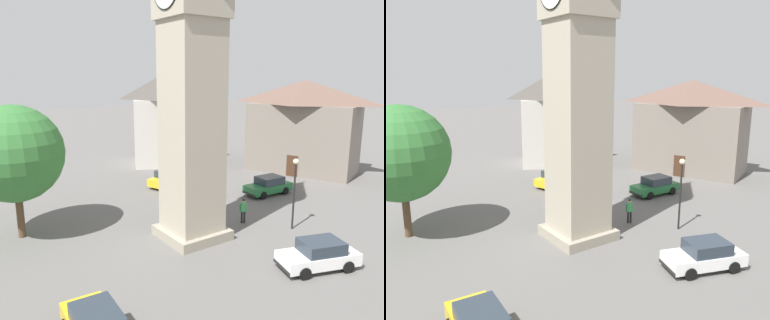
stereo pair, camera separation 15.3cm
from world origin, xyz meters
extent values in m
plane|color=#605E5B|center=(0.00, 0.00, 0.00)|extent=(200.00, 200.00, 0.00)
cube|color=gray|center=(0.00, 0.00, 0.30)|extent=(3.67, 3.67, 0.60)
cube|color=#ADA38E|center=(0.00, 0.00, 6.68)|extent=(2.94, 2.94, 12.16)
cube|color=#28333D|center=(-6.15, 8.47, 1.21)|extent=(2.19, 1.68, 0.64)
cylinder|color=black|center=(-4.82, 7.60, 0.32)|extent=(0.65, 0.26, 0.64)
cube|color=black|center=(-3.98, 8.35, 0.37)|extent=(0.22, 1.67, 0.16)
cube|color=gold|center=(10.30, -4.72, 0.59)|extent=(2.80, 4.42, 0.64)
cube|color=#28333D|center=(10.26, -4.58, 1.21)|extent=(2.10, 2.46, 0.64)
cylinder|color=black|center=(11.42, -5.67, 0.32)|extent=(0.39, 0.68, 0.64)
cylinder|color=black|center=(9.89, -6.13, 0.32)|extent=(0.39, 0.68, 0.64)
cylinder|color=black|center=(10.72, -3.32, 0.32)|extent=(0.39, 0.68, 0.64)
cylinder|color=black|center=(9.18, -3.78, 0.32)|extent=(0.39, 0.68, 0.64)
cube|color=black|center=(10.88, -6.66, 0.37)|extent=(1.63, 0.59, 0.16)
cube|color=white|center=(-6.98, -3.04, 0.59)|extent=(2.95, 4.43, 0.64)
cube|color=#28333D|center=(-7.03, -3.18, 1.21)|extent=(2.16, 2.50, 0.64)
cylinder|color=black|center=(-7.33, -1.61, 0.32)|extent=(0.42, 0.68, 0.64)
cylinder|color=black|center=(-5.82, -2.14, 0.32)|extent=(0.42, 0.68, 0.64)
cylinder|color=black|center=(-8.14, -3.94, 0.32)|extent=(0.42, 0.68, 0.64)
cylinder|color=black|center=(-6.63, -4.46, 0.32)|extent=(0.42, 0.68, 0.64)
cube|color=black|center=(-6.31, -1.13, 0.37)|extent=(1.61, 0.66, 0.16)
cube|color=#236B38|center=(3.44, -10.15, 0.59)|extent=(1.90, 4.18, 0.64)
cube|color=#28333D|center=(3.44, -10.30, 1.21)|extent=(1.66, 2.17, 0.64)
cylinder|color=black|center=(2.70, -8.89, 0.32)|extent=(0.25, 0.65, 0.64)
cylinder|color=black|center=(4.30, -8.97, 0.32)|extent=(0.25, 0.65, 0.64)
cylinder|color=black|center=(2.58, -11.34, 0.32)|extent=(0.25, 0.65, 0.64)
cylinder|color=black|center=(4.18, -11.42, 0.32)|extent=(0.25, 0.65, 0.64)
cube|color=black|center=(3.54, -8.14, 0.37)|extent=(1.67, 0.20, 0.16)
cylinder|color=black|center=(-0.06, -4.06, 0.41)|extent=(0.13, 0.13, 0.82)
cylinder|color=black|center=(-0.15, -4.22, 0.41)|extent=(0.13, 0.13, 0.82)
cube|color=#3F9959|center=(-0.10, -4.14, 1.12)|extent=(0.38, 0.42, 0.60)
cylinder|color=#3F9959|center=(0.02, -3.94, 1.07)|extent=(0.09, 0.09, 0.60)
cylinder|color=#3F9959|center=(-0.23, -4.34, 1.07)|extent=(0.09, 0.09, 0.60)
sphere|color=beige|center=(-0.10, -4.14, 1.57)|extent=(0.22, 0.22, 0.22)
sphere|color=black|center=(-0.11, -4.14, 1.59)|extent=(0.20, 0.20, 0.20)
cylinder|color=brown|center=(6.01, 8.63, 1.61)|extent=(0.44, 0.44, 3.23)
sphere|color=#337033|center=(6.01, 8.63, 5.26)|extent=(5.81, 5.81, 5.81)
cube|color=beige|center=(18.64, -9.10, 3.61)|extent=(8.19, 8.44, 7.23)
pyramid|color=#47423D|center=(18.64, -9.10, 8.56)|extent=(8.60, 8.87, 2.67)
cube|color=#422819|center=(15.95, -7.79, 1.05)|extent=(0.55, 1.02, 2.10)
cube|color=slate|center=(7.19, -18.84, 3.48)|extent=(11.60, 8.64, 6.96)
pyramid|color=brown|center=(7.19, -18.84, 8.15)|extent=(12.18, 9.07, 2.38)
cube|color=#422819|center=(6.25, -16.36, 1.05)|extent=(1.06, 0.47, 2.10)
cylinder|color=black|center=(-2.70, -6.08, 2.16)|extent=(0.12, 0.12, 4.31)
sphere|color=beige|center=(-2.70, -6.08, 4.49)|extent=(0.36, 0.36, 0.36)
cylinder|color=gray|center=(7.61, -5.57, 1.10)|extent=(0.07, 0.07, 2.20)
cube|color=red|center=(7.61, -5.57, 2.50)|extent=(0.60, 0.04, 0.60)
camera|label=1|loc=(-18.12, 12.63, 9.79)|focal=35.75mm
camera|label=2|loc=(-18.21, 12.51, 9.79)|focal=35.75mm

